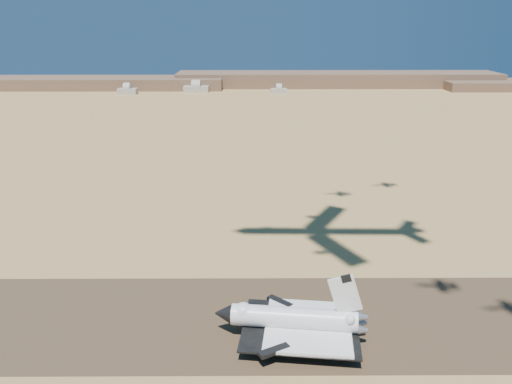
{
  "coord_description": "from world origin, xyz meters",
  "views": [
    {
      "loc": [
        9.32,
        -128.53,
        85.54
      ],
      "look_at": [
        10.05,
        8.0,
        37.79
      ],
      "focal_mm": 35.0,
      "sensor_mm": 36.0,
      "label": 1
    }
  ],
  "objects_px": {
    "shuttle": "(292,320)",
    "crew_a": "(314,344)",
    "crew_b": "(327,356)",
    "crew_c": "(312,357)"
  },
  "relations": [
    {
      "from": "shuttle",
      "to": "crew_a",
      "type": "height_order",
      "value": "shuttle"
    },
    {
      "from": "shuttle",
      "to": "crew_a",
      "type": "xyz_separation_m",
      "value": [
        5.66,
        -4.32,
        -4.77
      ]
    },
    {
      "from": "crew_a",
      "to": "crew_b",
      "type": "xyz_separation_m",
      "value": [
        2.81,
        -5.06,
        0.06
      ]
    },
    {
      "from": "crew_b",
      "to": "crew_c",
      "type": "distance_m",
      "value": 3.9
    },
    {
      "from": "shuttle",
      "to": "crew_c",
      "type": "xyz_separation_m",
      "value": [
        4.58,
        -9.64,
        -4.77
      ]
    },
    {
      "from": "crew_b",
      "to": "crew_a",
      "type": "bearing_deg",
      "value": -1.68
    },
    {
      "from": "crew_a",
      "to": "crew_c",
      "type": "xyz_separation_m",
      "value": [
        -1.08,
        -5.32,
        0.0
      ]
    },
    {
      "from": "shuttle",
      "to": "crew_b",
      "type": "bearing_deg",
      "value": -41.36
    },
    {
      "from": "crew_b",
      "to": "shuttle",
      "type": "bearing_deg",
      "value": 11.33
    },
    {
      "from": "crew_b",
      "to": "crew_c",
      "type": "xyz_separation_m",
      "value": [
        -3.89,
        -0.26,
        -0.06
      ]
    }
  ]
}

